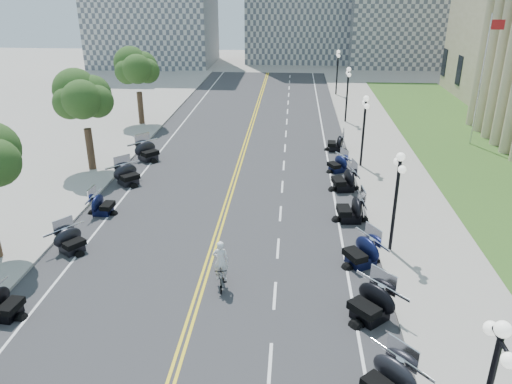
{
  "coord_description": "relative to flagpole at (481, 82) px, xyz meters",
  "views": [
    {
      "loc": [
        3.72,
        -17.53,
        12.15
      ],
      "look_at": [
        1.94,
        6.32,
        2.0
      ],
      "focal_mm": 35.0,
      "sensor_mm": 36.0,
      "label": 1
    }
  ],
  "objects": [
    {
      "name": "lane_dash_14",
      "position": [
        -14.8,
        10.0,
        -4.99
      ],
      "size": [
        0.12,
        2.0,
        0.0
      ],
      "primitive_type": "cube",
      "color": "white",
      "rests_on": "road"
    },
    {
      "name": "flagpole",
      "position": [
        0.0,
        0.0,
        0.0
      ],
      "size": [
        1.1,
        0.2,
        10.0
      ],
      "primitive_type": null,
      "color": "silver",
      "rests_on": "ground"
    },
    {
      "name": "lane_dash_18",
      "position": [
        -14.8,
        26.0,
        -4.99
      ],
      "size": [
        0.12,
        2.0,
        0.0
      ],
      "primitive_type": "cube",
      "color": "white",
      "rests_on": "road"
    },
    {
      "name": "lane_dash_9",
      "position": [
        -14.8,
        -10.0,
        -4.99
      ],
      "size": [
        0.12,
        2.0,
        0.0
      ],
      "primitive_type": "cube",
      "color": "white",
      "rests_on": "road"
    },
    {
      "name": "motorcycle_n_8",
      "position": [
        -10.94,
        -10.23,
        -4.24
      ],
      "size": [
        2.56,
        2.56,
        1.52
      ],
      "primitive_type": null,
      "rotation": [
        0.0,
        0.0,
        -1.37
      ],
      "color": "black",
      "rests_on": "road"
    },
    {
      "name": "tree_4",
      "position": [
        -28.0,
        4.0,
        -0.25
      ],
      "size": [
        4.8,
        4.8,
        9.2
      ],
      "primitive_type": null,
      "color": "#235619",
      "rests_on": "sidewalk_south"
    },
    {
      "name": "edge_line_north",
      "position": [
        -11.6,
        -12.0,
        -4.99
      ],
      "size": [
        0.12,
        90.0,
        0.0
      ],
      "primitive_type": "cube",
      "color": "white",
      "rests_on": "road"
    },
    {
      "name": "street_lamp_2",
      "position": [
        -9.4,
        -18.0,
        -2.4
      ],
      "size": [
        0.5,
        1.2,
        4.9
      ],
      "primitive_type": null,
      "color": "black",
      "rests_on": "sidewalk_north"
    },
    {
      "name": "motorcycle_s_6",
      "position": [
        -24.79,
        -19.02,
        -4.35
      ],
      "size": [
        2.59,
        2.59,
        1.3
      ],
      "primitive_type": null,
      "rotation": [
        0.0,
        0.0,
        0.93
      ],
      "color": "black",
      "rests_on": "road"
    },
    {
      "name": "road",
      "position": [
        -18.0,
        -12.0,
        -5.0
      ],
      "size": [
        16.0,
        90.0,
        0.01
      ],
      "primitive_type": "cube",
      "color": "#333335",
      "rests_on": "ground"
    },
    {
      "name": "street_lamp_3",
      "position": [
        -9.4,
        -6.0,
        -2.4
      ],
      "size": [
        0.5,
        1.2,
        4.9
      ],
      "primitive_type": null,
      "color": "black",
      "rests_on": "sidewalk_north"
    },
    {
      "name": "lane_dash_6",
      "position": [
        -14.8,
        -22.0,
        -4.99
      ],
      "size": [
        0.12,
        2.0,
        0.0
      ],
      "primitive_type": "cube",
      "color": "white",
      "rests_on": "road"
    },
    {
      "name": "lawn",
      "position": [
        -0.5,
        -4.0,
        -4.95
      ],
      "size": [
        9.0,
        60.0,
        0.1
      ],
      "primitive_type": "cube",
      "color": "#356023",
      "rests_on": "ground"
    },
    {
      "name": "motorcycle_s_5",
      "position": [
        -25.25,
        -24.2,
        -4.33
      ],
      "size": [
        2.11,
        2.11,
        1.34
      ],
      "primitive_type": null,
      "rotation": [
        0.0,
        0.0,
        1.46
      ],
      "color": "black",
      "rests_on": "road"
    },
    {
      "name": "lane_dash_13",
      "position": [
        -14.8,
        6.0,
        -4.99
      ],
      "size": [
        0.12,
        2.0,
        0.0
      ],
      "primitive_type": "cube",
      "color": "white",
      "rests_on": "road"
    },
    {
      "name": "cyclist_rider",
      "position": [
        -17.12,
        -21.49,
        -3.0
      ],
      "size": [
        0.68,
        0.44,
        1.85
      ],
      "primitive_type": "imported",
      "rotation": [
        0.0,
        0.0,
        3.14
      ],
      "color": "silver",
      "rests_on": "bicycle"
    },
    {
      "name": "bicycle",
      "position": [
        -17.12,
        -21.49,
        -4.46
      ],
      "size": [
        0.71,
        1.84,
        1.08
      ],
      "primitive_type": "imported",
      "rotation": [
        0.0,
        0.0,
        0.12
      ],
      "color": "#A51414",
      "rests_on": "road"
    },
    {
      "name": "lane_dash_10",
      "position": [
        -14.8,
        -6.0,
        -4.99
      ],
      "size": [
        0.12,
        2.0,
        0.0
      ],
      "primitive_type": "cube",
      "color": "white",
      "rests_on": "road"
    },
    {
      "name": "street_lamp_4",
      "position": [
        -9.4,
        6.0,
        -2.4
      ],
      "size": [
        0.5,
        1.2,
        4.9
      ],
      "primitive_type": null,
      "color": "black",
      "rests_on": "sidewalk_north"
    },
    {
      "name": "lane_dash_12",
      "position": [
        -14.8,
        2.0,
        -4.99
      ],
      "size": [
        0.12,
        2.0,
        0.0
      ],
      "primitive_type": "cube",
      "color": "white",
      "rests_on": "road"
    },
    {
      "name": "edge_line_south",
      "position": [
        -24.4,
        -12.0,
        -4.99
      ],
      "size": [
        0.12,
        90.0,
        0.0
      ],
      "primitive_type": "cube",
      "color": "white",
      "rests_on": "road"
    },
    {
      "name": "motorcycle_s_8",
      "position": [
        -24.76,
        -10.27,
        -4.27
      ],
      "size": [
        2.93,
        2.93,
        1.45
      ],
      "primitive_type": null,
      "rotation": [
        0.0,
        0.0,
        0.79
      ],
      "color": "black",
      "rests_on": "road"
    },
    {
      "name": "sidewalk_south",
      "position": [
        -28.5,
        -12.0,
        -4.92
      ],
      "size": [
        5.0,
        90.0,
        0.15
      ],
      "primitive_type": "cube",
      "color": "#9E9991",
      "rests_on": "ground"
    },
    {
      "name": "motorcycle_n_7",
      "position": [
        -10.99,
        -14.61,
        -4.23
      ],
      "size": [
        2.35,
        2.35,
        1.53
      ],
      "primitive_type": null,
      "rotation": [
        0.0,
        0.0,
        -1.49
      ],
      "color": "black",
      "rests_on": "road"
    },
    {
      "name": "lane_dash_8",
      "position": [
        -14.8,
        -14.0,
        -4.99
      ],
      "size": [
        0.12,
        2.0,
        0.0
      ],
      "primitive_type": "cube",
      "color": "white",
      "rests_on": "road"
    },
    {
      "name": "ground",
      "position": [
        -18.0,
        -22.0,
        -5.0
      ],
      "size": [
        160.0,
        160.0,
        0.0
      ],
      "primitive_type": "plane",
      "color": "gray"
    },
    {
      "name": "lane_dash_7",
      "position": [
        -14.8,
        -18.0,
        -4.99
      ],
      "size": [
        0.12,
        2.0,
        0.0
      ],
      "primitive_type": "cube",
      "color": "white",
      "rests_on": "road"
    },
    {
      "name": "centerline_yellow_a",
      "position": [
        -18.12,
        -12.0,
        -4.99
      ],
      "size": [
        0.12,
        90.0,
        0.0
      ],
      "primitive_type": "cube",
      "color": "yellow",
      "rests_on": "road"
    },
    {
      "name": "motorcycle_n_9",
      "position": [
        -11.1,
        -6.92,
        -4.37
      ],
      "size": [
        2.43,
        2.43,
        1.26
      ],
      "primitive_type": null,
      "rotation": [
        0.0,
        0.0,
        -1.08
      ],
      "color": "black",
      "rests_on": "road"
    },
    {
      "name": "tree_3",
      "position": [
        -28.0,
        -8.0,
        -0.25
      ],
      "size": [
        4.8,
        4.8,
        9.2
      ],
      "primitive_type": null,
      "color": "#235619",
      "rests_on": "sidewalk_south"
    },
    {
      "name": "street_lamp_5",
      "position": [
        -9.4,
        18.0,
        -2.4
      ],
      "size": [
        0.5,
        1.2,
        4.9
      ],
      "primitive_type": null,
      "color": "black",
      "rests_on": "sidewalk_north"
    },
    {
      "name": "centerline_yellow_b",
      "position": [
        -17.88,
        -12.0,
        -4.99
      ],
      "size": [
        0.12,
        90.0,
        0.0
      ],
      "primitive_type": "cube",
      "color": "yellow",
      "rests_on": "road"
    },
    {
      "name": "lane_dash_17",
      "position": [
        -14.8,
        22.0,
        -4.99
      ],
      "size": [
        0.12,
        2.0,
        0.0
      ],
      "primitive_type": "cube",
      "color": "white",
      "rests_on": "road"
    },
    {
      "name": "motorcycle_n_6",
      "position": [
        -10.95,
        -19.23,
        -4.25
      ],
      "size": [
        2.9,
        2.9,
        1.49
      ],
      "primitive_type": null,
      "rotation": [
        0.0,
        0.0,
        -1.06
      ],
      "color": "black",
      "rests_on": "road"
    },
    {
      "name": "lane_dash_16",
      "position": [
        -14.8,
        18.0,
        -4.99
      ],
      "size": [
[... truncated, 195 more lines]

